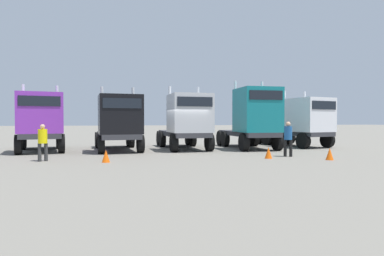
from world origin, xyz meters
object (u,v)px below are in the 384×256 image
at_px(semi_truck_silver, 187,121).
at_px(traffic_cone_near, 330,154).
at_px(semi_truck_purple, 40,121).
at_px(semi_truck_teal, 254,118).
at_px(visitor_in_hivis, 43,140).
at_px(traffic_cone_mid, 106,156).
at_px(traffic_cone_far, 268,153).
at_px(semi_truck_white, 303,121).
at_px(visitor_with_camera, 288,136).
at_px(semi_truck_black, 119,122).

relative_size(semi_truck_silver, traffic_cone_near, 11.26).
relative_size(semi_truck_purple, semi_truck_silver, 0.94).
bearing_deg(semi_truck_teal, semi_truck_purple, -94.37).
bearing_deg(semi_truck_teal, semi_truck_silver, -97.41).
distance_m(semi_truck_silver, visitor_in_hivis, 8.80).
bearing_deg(visitor_in_hivis, semi_truck_purple, 163.78).
distance_m(traffic_cone_mid, traffic_cone_far, 7.78).
relative_size(semi_truck_silver, semi_truck_white, 0.99).
xyz_separation_m(visitor_with_camera, traffic_cone_near, (1.21, -1.74, -0.77)).
bearing_deg(semi_truck_purple, semi_truck_white, 79.33).
xyz_separation_m(visitor_in_hivis, traffic_cone_far, (10.61, -1.25, -0.71)).
relative_size(semi_truck_black, semi_truck_teal, 1.07).
bearing_deg(semi_truck_teal, traffic_cone_mid, -62.19).
xyz_separation_m(semi_truck_teal, visitor_with_camera, (0.02, -4.40, -1.00)).
relative_size(semi_truck_black, semi_truck_white, 1.00).
bearing_deg(semi_truck_black, semi_truck_purple, -102.27).
bearing_deg(traffic_cone_far, semi_truck_teal, 74.94).
xyz_separation_m(semi_truck_black, semi_truck_silver, (4.21, 0.08, 0.08)).
xyz_separation_m(visitor_in_hivis, visitor_with_camera, (11.96, -0.72, 0.07)).
distance_m(visitor_in_hivis, visitor_with_camera, 11.99).
xyz_separation_m(traffic_cone_near, traffic_cone_mid, (-10.34, 1.40, -0.00)).
distance_m(visitor_with_camera, traffic_cone_far, 1.65).
xyz_separation_m(semi_truck_teal, semi_truck_white, (4.15, 1.10, -0.25)).
relative_size(semi_truck_silver, visitor_with_camera, 3.55).
bearing_deg(semi_truck_purple, traffic_cone_mid, 23.18).
xyz_separation_m(semi_truck_silver, traffic_cone_mid, (-4.81, -5.33, -1.56)).
distance_m(semi_truck_silver, traffic_cone_mid, 7.35).
height_order(semi_truck_white, visitor_with_camera, semi_truck_white).
bearing_deg(semi_truck_purple, traffic_cone_far, 52.05).
xyz_separation_m(semi_truck_purple, semi_truck_white, (17.17, 0.04, -0.05)).
xyz_separation_m(semi_truck_purple, visitor_with_camera, (13.04, -5.45, -0.79)).
distance_m(traffic_cone_near, traffic_cone_mid, 10.43).
relative_size(semi_truck_silver, traffic_cone_far, 11.62).
height_order(visitor_with_camera, traffic_cone_far, visitor_with_camera).
bearing_deg(traffic_cone_near, semi_truck_purple, 153.19).
bearing_deg(visitor_in_hivis, traffic_cone_near, 50.47).
bearing_deg(traffic_cone_near, visitor_with_camera, 124.80).
distance_m(semi_truck_white, visitor_with_camera, 6.92).
bearing_deg(traffic_cone_near, traffic_cone_mid, 172.31).
relative_size(semi_truck_purple, visitor_with_camera, 3.33).
relative_size(visitor_with_camera, traffic_cone_mid, 3.18).
distance_m(visitor_with_camera, traffic_cone_mid, 9.16).
xyz_separation_m(semi_truck_teal, traffic_cone_near, (1.23, -6.14, -1.77)).
bearing_deg(traffic_cone_near, semi_truck_teal, 101.36).
bearing_deg(semi_truck_silver, visitor_in_hivis, -63.19).
relative_size(visitor_with_camera, traffic_cone_far, 3.27).
height_order(semi_truck_purple, traffic_cone_near, semi_truck_purple).
bearing_deg(semi_truck_black, traffic_cone_far, 47.53).
relative_size(semi_truck_silver, semi_truck_teal, 1.06).
bearing_deg(visitor_in_hivis, semi_truck_teal, 78.19).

